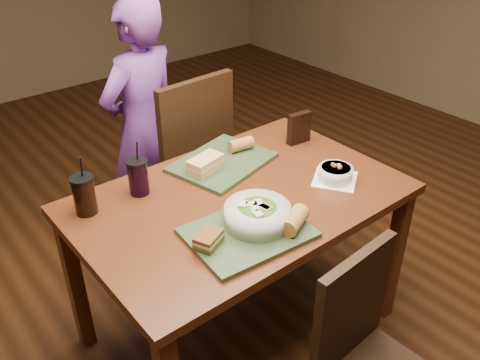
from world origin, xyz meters
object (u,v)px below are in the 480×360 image
at_px(chair_near, 367,355).
at_px(cup_berry, 138,177).
at_px(chair_far, 187,155).
at_px(chip_bag, 299,128).
at_px(salad_bowl, 257,214).
at_px(sandwich_near, 209,239).
at_px(cup_cola, 84,195).
at_px(soup_bowl, 335,173).
at_px(baguette_far, 241,144).
at_px(dining_table, 240,213).
at_px(tray_near, 248,233).
at_px(tray_far, 222,162).
at_px(diner, 144,128).
at_px(baguette_near, 295,220).
at_px(sandwich_far, 205,164).

relative_size(chair_near, cup_berry, 3.67).
distance_m(chair_far, chip_bag, 0.65).
xyz_separation_m(salad_bowl, sandwich_near, (-0.21, 0.01, -0.02)).
xyz_separation_m(sandwich_near, cup_cola, (-0.23, 0.47, 0.04)).
bearing_deg(cup_berry, sandwich_near, -89.39).
height_order(soup_bowl, baguette_far, baguette_far).
xyz_separation_m(dining_table, sandwich_near, (-0.30, -0.20, 0.13)).
bearing_deg(tray_near, soup_bowl, 6.27).
relative_size(chair_far, cup_berry, 4.42).
relative_size(chair_near, tray_far, 2.01).
height_order(diner, tray_near, diner).
distance_m(soup_bowl, baguette_near, 0.41).
height_order(sandwich_near, sandwich_far, sandwich_far).
bearing_deg(salad_bowl, tray_near, -166.03).
bearing_deg(sandwich_far, soup_bowl, -44.13).
xyz_separation_m(chair_far, diner, (-0.13, 0.21, 0.13)).
bearing_deg(cup_berry, soup_bowl, -32.04).
distance_m(chair_near, soup_bowl, 0.74).
distance_m(soup_bowl, cup_berry, 0.81).
bearing_deg(soup_bowl, diner, 106.32).
height_order(chair_near, diner, diner).
height_order(dining_table, tray_far, tray_far).
xyz_separation_m(chair_far, sandwich_near, (-0.50, -0.89, 0.23)).
bearing_deg(salad_bowl, chair_far, 72.18).
distance_m(dining_table, chair_near, 0.72).
height_order(salad_bowl, chip_bag, chip_bag).
xyz_separation_m(tray_far, sandwich_far, (-0.11, -0.02, 0.04)).
bearing_deg(sandwich_near, chair_far, 60.68).
distance_m(baguette_near, chip_bag, 0.71).
bearing_deg(diner, chair_near, 73.67).
distance_m(tray_far, soup_bowl, 0.49).
distance_m(soup_bowl, sandwich_near, 0.68).
relative_size(diner, tray_far, 3.29).
relative_size(tray_near, sandwich_far, 2.49).
xyz_separation_m(diner, chip_bag, (0.43, -0.72, 0.13)).
bearing_deg(cup_cola, sandwich_near, -64.10).
xyz_separation_m(baguette_far, cup_cola, (-0.75, 0.01, 0.03)).
bearing_deg(chair_far, sandwich_far, -114.13).
xyz_separation_m(tray_near, sandwich_near, (-0.15, 0.02, 0.03)).
relative_size(chair_far, baguette_near, 7.83).
height_order(salad_bowl, cup_cola, cup_cola).
bearing_deg(baguette_far, salad_bowl, -123.23).
height_order(salad_bowl, sandwich_near, salad_bowl).
xyz_separation_m(diner, sandwich_near, (-0.37, -1.09, 0.10)).
relative_size(dining_table, salad_bowl, 5.41).
bearing_deg(diner, soup_bowl, 93.27).
bearing_deg(baguette_near, chair_near, -92.40).
height_order(diner, soup_bowl, diner).
relative_size(salad_bowl, sandwich_near, 2.01).
xyz_separation_m(diner, sandwich_far, (-0.08, -0.68, 0.11)).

